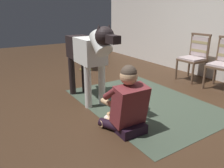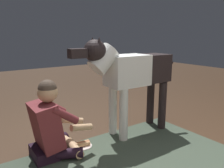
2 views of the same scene
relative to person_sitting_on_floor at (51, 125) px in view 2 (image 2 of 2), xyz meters
The scene contains 4 objects.
ground_plane 0.98m from the person_sitting_on_floor, 151.69° to the left, with size 13.91×13.91×0.00m, color #3D2819.
person_sitting_on_floor is the anchor object (origin of this frame).
large_dog 1.17m from the person_sitting_on_floor, behind, with size 1.59×0.37×1.27m.
hot_dog_on_plate 0.48m from the person_sitting_on_floor, behind, with size 0.22×0.22×0.06m.
Camera 2 is at (1.60, 1.82, 1.30)m, focal length 36.98 mm.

